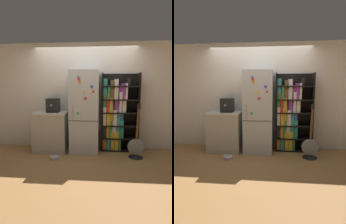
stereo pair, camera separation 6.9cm
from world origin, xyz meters
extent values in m
plane|color=#A87542|center=(0.00, 0.00, 0.00)|extent=(16.00, 16.00, 0.00)
cube|color=white|center=(0.00, 0.47, 1.30)|extent=(8.00, 0.05, 2.60)
cube|color=silver|center=(0.00, 0.15, 0.95)|extent=(0.66, 0.60, 1.90)
cube|color=#333333|center=(0.00, -0.15, 0.79)|extent=(0.65, 0.01, 0.01)
cube|color=#B2B2B7|center=(-0.23, -0.17, 0.99)|extent=(0.02, 0.02, 0.30)
cube|color=red|center=(0.22, -0.16, 1.43)|extent=(0.05, 0.01, 0.05)
cube|color=blue|center=(-0.10, -0.16, 1.75)|extent=(0.03, 0.01, 0.03)
cube|color=green|center=(-0.12, -0.16, 0.96)|extent=(0.05, 0.01, 0.05)
cube|color=blue|center=(0.18, -0.16, 1.54)|extent=(0.06, 0.01, 0.06)
cube|color=orange|center=(-0.08, -0.16, 1.64)|extent=(0.05, 0.01, 0.05)
cube|color=red|center=(-0.10, -0.16, 1.70)|extent=(0.06, 0.02, 0.06)
cube|color=red|center=(0.05, -0.16, 1.29)|extent=(0.06, 0.02, 0.06)
cube|color=yellow|center=(0.01, -0.16, 1.42)|extent=(0.05, 0.01, 0.05)
cube|color=black|center=(0.41, 0.28, 0.93)|extent=(0.03, 0.33, 1.85)
cube|color=black|center=(1.26, 0.28, 0.93)|extent=(0.03, 0.33, 1.85)
cube|color=black|center=(0.83, 0.44, 0.93)|extent=(0.87, 0.03, 1.85)
cube|color=black|center=(0.83, 0.28, 0.01)|extent=(0.81, 0.30, 0.03)
cube|color=black|center=(0.83, 0.28, 0.31)|extent=(0.81, 0.30, 0.03)
cube|color=black|center=(0.83, 0.28, 0.62)|extent=(0.81, 0.30, 0.03)
cube|color=black|center=(0.83, 0.28, 0.93)|extent=(0.81, 0.30, 0.03)
cube|color=black|center=(0.83, 0.28, 1.23)|extent=(0.81, 0.30, 0.03)
cube|color=black|center=(0.83, 0.28, 1.54)|extent=(0.81, 0.30, 0.03)
cube|color=orange|center=(0.48, 0.29, 0.27)|extent=(0.08, 0.22, 0.48)
cube|color=teal|center=(0.57, 0.28, 0.23)|extent=(0.09, 0.23, 0.39)
cube|color=gold|center=(0.67, 0.28, 0.25)|extent=(0.09, 0.25, 0.43)
cube|color=gold|center=(0.76, 0.27, 0.26)|extent=(0.09, 0.24, 0.46)
cube|color=#338C3F|center=(0.84, 0.28, 0.27)|extent=(0.05, 0.28, 0.48)
cube|color=#262628|center=(0.47, 0.29, 0.48)|extent=(0.07, 0.25, 0.32)
cube|color=orange|center=(0.55, 0.28, 0.48)|extent=(0.06, 0.24, 0.31)
cube|color=#338C3F|center=(0.62, 0.29, 0.53)|extent=(0.06, 0.26, 0.41)
cube|color=silver|center=(0.70, 0.28, 0.52)|extent=(0.08, 0.24, 0.40)
cube|color=teal|center=(0.79, 0.28, 0.57)|extent=(0.07, 0.24, 0.48)
cube|color=teal|center=(0.88, 0.28, 0.54)|extent=(0.08, 0.23, 0.43)
cube|color=silver|center=(0.47, 0.28, 0.85)|extent=(0.07, 0.28, 0.43)
cube|color=gold|center=(0.56, 0.28, 0.84)|extent=(0.09, 0.24, 0.41)
cube|color=gold|center=(0.64, 0.29, 0.86)|extent=(0.05, 0.24, 0.46)
cube|color=silver|center=(0.72, 0.29, 0.81)|extent=(0.09, 0.28, 0.37)
cube|color=teal|center=(0.81, 0.28, 0.85)|extent=(0.06, 0.23, 0.43)
cube|color=#2D59B2|center=(0.88, 0.27, 0.88)|extent=(0.06, 0.22, 0.49)
cube|color=#338C3F|center=(0.47, 0.28, 1.16)|extent=(0.06, 0.26, 0.44)
cube|color=red|center=(0.54, 0.28, 1.16)|extent=(0.06, 0.26, 0.44)
cube|color=gold|center=(0.62, 0.28, 1.11)|extent=(0.07, 0.24, 0.34)
cube|color=#262628|center=(0.68, 0.29, 1.18)|extent=(0.04, 0.22, 0.47)
cube|color=purple|center=(0.75, 0.28, 1.10)|extent=(0.08, 0.22, 0.31)
cube|color=silver|center=(0.84, 0.29, 1.18)|extent=(0.06, 0.28, 0.48)
cube|color=silver|center=(0.93, 0.28, 1.14)|extent=(0.08, 0.24, 0.40)
cube|color=teal|center=(0.48, 0.29, 1.49)|extent=(0.09, 0.25, 0.47)
cube|color=#338C3F|center=(0.57, 0.27, 1.41)|extent=(0.06, 0.26, 0.32)
cube|color=brown|center=(0.64, 0.29, 1.47)|extent=(0.08, 0.23, 0.44)
cube|color=silver|center=(0.73, 0.28, 1.48)|extent=(0.09, 0.25, 0.46)
cube|color=purple|center=(0.82, 0.28, 1.41)|extent=(0.05, 0.24, 0.33)
cube|color=purple|center=(0.89, 0.28, 1.43)|extent=(0.08, 0.24, 0.36)
cube|color=silver|center=(0.96, 0.29, 1.43)|extent=(0.04, 0.28, 0.37)
cylinder|color=black|center=(1.04, 0.28, 1.65)|extent=(0.10, 0.10, 0.18)
cube|color=#BCB7A8|center=(-0.82, 0.15, 0.45)|extent=(0.77, 0.59, 0.90)
cube|color=beige|center=(-0.82, 0.15, 0.92)|extent=(0.79, 0.61, 0.04)
cube|color=black|center=(-0.76, 0.18, 1.10)|extent=(0.28, 0.29, 0.33)
cylinder|color=#A5A39E|center=(-0.76, 0.01, 1.12)|extent=(0.04, 0.06, 0.04)
cone|color=black|center=(1.16, -0.16, 0.03)|extent=(0.32, 0.32, 0.06)
cylinder|color=gray|center=(1.16, -0.16, 0.24)|extent=(0.36, 0.09, 0.36)
cube|color=brown|center=(1.16, -0.23, 0.75)|extent=(0.04, 0.11, 0.66)
cube|color=black|center=(1.16, -0.28, 1.14)|extent=(0.07, 0.04, 0.11)
cylinder|color=#B7B7BC|center=(-0.60, -0.40, 0.03)|extent=(0.19, 0.19, 0.06)
torus|color=#B7B7BC|center=(-0.60, -0.40, 0.06)|extent=(0.19, 0.19, 0.01)
camera|label=1|loc=(0.37, -3.90, 1.51)|focal=28.00mm
camera|label=2|loc=(0.44, -3.89, 1.51)|focal=28.00mm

